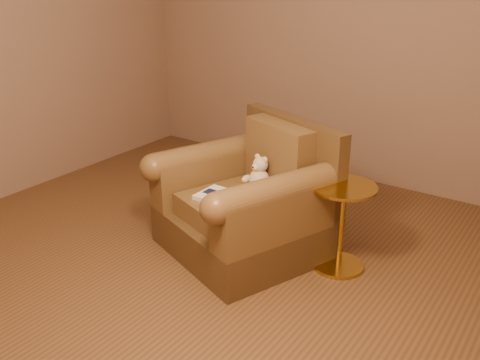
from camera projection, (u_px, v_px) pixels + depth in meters
The scene contains 5 objects.
floor at pixel (195, 255), 3.74m from camera, with size 4.00×4.00×0.00m, color brown.
armchair at pixel (249, 203), 3.71m from camera, with size 1.27×1.24×0.90m.
teddy_bear at pixel (258, 177), 3.70m from camera, with size 0.18×0.21×0.25m.
guidebook at pixel (226, 198), 3.55m from camera, with size 0.40×0.24×0.03m.
side_table at pixel (341, 224), 3.47m from camera, with size 0.42×0.42×0.59m.
Camera 1 is at (2.12, -2.51, 1.90)m, focal length 40.00 mm.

